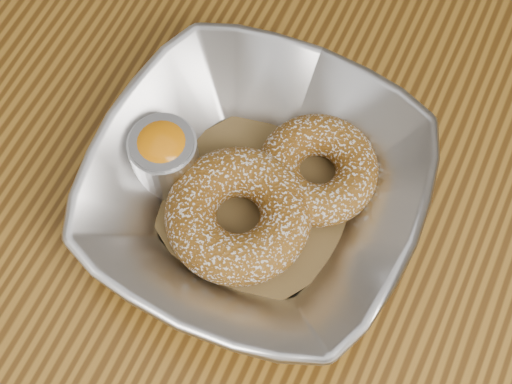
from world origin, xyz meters
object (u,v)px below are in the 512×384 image
at_px(table, 372,221).
at_px(serving_bowl, 256,193).
at_px(donut_front, 238,215).
at_px(donut_back, 318,170).
at_px(ramekin, 164,155).

xyz_separation_m(table, serving_bowl, (-0.08, -0.07, 0.13)).
relative_size(table, donut_front, 11.55).
bearing_deg(donut_back, ramekin, -158.61).
relative_size(table, ramekin, 23.08).
bearing_deg(serving_bowl, donut_front, -101.06).
bearing_deg(table, donut_front, -132.27).
bearing_deg(serving_bowl, donut_back, 49.19).
bearing_deg(ramekin, donut_back, 21.39).
bearing_deg(donut_back, serving_bowl, -130.81).
xyz_separation_m(table, donut_back, (-0.05, -0.03, 0.12)).
xyz_separation_m(serving_bowl, donut_back, (0.03, 0.04, -0.00)).
height_order(serving_bowl, donut_front, serving_bowl).
height_order(serving_bowl, ramekin, ramekin).
xyz_separation_m(donut_back, donut_front, (-0.04, -0.06, 0.00)).
bearing_deg(donut_back, table, 35.54).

